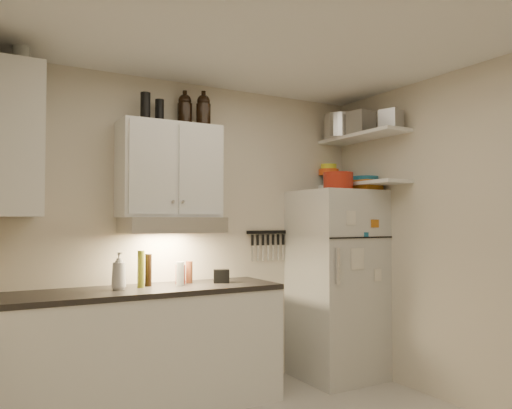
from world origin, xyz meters
TOP-DOWN VIEW (x-y plane):
  - ceiling at (0.00, 0.00)m, footprint 3.20×3.00m
  - back_wall at (0.00, 1.51)m, footprint 3.20×0.02m
  - right_wall at (1.61, 0.00)m, footprint 0.02×3.00m
  - base_cabinet at (-0.55, 1.20)m, footprint 2.10×0.60m
  - countertop at (-0.55, 1.20)m, footprint 2.10×0.62m
  - upper_cabinet at (-0.30, 1.33)m, footprint 0.80×0.33m
  - side_cabinet at (-1.44, 1.20)m, footprint 0.33×0.55m
  - range_hood at (-0.30, 1.27)m, footprint 0.76×0.46m
  - fridge at (1.25, 1.16)m, footprint 0.70×0.68m
  - shelf_hi at (1.45, 1.02)m, footprint 0.30×0.95m
  - shelf_lo at (1.45, 1.02)m, footprint 0.30×0.95m
  - knife_strip at (0.70, 1.49)m, footprint 0.42×0.02m
  - dutch_oven at (1.16, 1.01)m, footprint 0.28×0.28m
  - book_stack at (1.45, 1.01)m, footprint 0.26×0.31m
  - spice_jar at (1.29, 1.16)m, footprint 0.07×0.07m
  - stock_pot at (1.39, 1.26)m, footprint 0.40×0.40m
  - tin_a at (1.41, 1.00)m, footprint 0.23×0.22m
  - tin_b at (1.45, 0.66)m, footprint 0.20×0.20m
  - bowl_teal at (1.42, 1.37)m, footprint 0.25×0.25m
  - bowl_orange at (1.38, 1.43)m, footprint 0.20×0.20m
  - bowl_yellow at (1.38, 1.43)m, footprint 0.15×0.15m
  - plates at (1.51, 1.06)m, footprint 0.28×0.28m
  - growler_a at (-0.14, 1.41)m, footprint 0.14×0.14m
  - growler_b at (0.00, 1.35)m, footprint 0.15×0.15m
  - thermos_a at (-0.36, 1.40)m, footprint 0.09×0.09m
  - thermos_b at (-0.51, 1.31)m, footprint 0.10×0.10m
  - side_jar at (-1.40, 1.22)m, footprint 0.15×0.15m
  - soap_bottle at (-0.73, 1.21)m, footprint 0.13×0.13m
  - pepper_mill at (-0.13, 1.33)m, footprint 0.07×0.07m
  - oil_bottle at (-0.55, 1.24)m, footprint 0.07×0.07m
  - vinegar_bottle at (-0.48, 1.29)m, footprint 0.07×0.07m
  - clear_bottle at (-0.25, 1.21)m, footprint 0.07×0.07m
  - red_jar at (-0.22, 1.30)m, footprint 0.09×0.09m
  - caddy at (0.10, 1.21)m, footprint 0.15×0.13m

SIDE VIEW (x-z plane):
  - base_cabinet at x=-0.55m, z-range 0.00..0.88m
  - fridge at x=1.25m, z-range 0.00..1.70m
  - countertop at x=-0.55m, z-range 0.88..0.92m
  - caddy at x=0.10m, z-range 0.92..1.03m
  - red_jar at x=-0.22m, z-range 0.92..1.07m
  - pepper_mill at x=-0.13m, z-range 0.92..1.10m
  - clear_bottle at x=-0.25m, z-range 0.92..1.10m
  - vinegar_bottle at x=-0.48m, z-range 0.92..1.17m
  - oil_bottle at x=-0.55m, z-range 0.92..1.20m
  - soap_bottle at x=-0.73m, z-range 0.92..1.22m
  - back_wall at x=0.00m, z-range 0.00..2.60m
  - right_wall at x=1.61m, z-range 0.00..2.60m
  - knife_strip at x=0.70m, z-range 1.31..1.33m
  - range_hood at x=-0.30m, z-range 1.33..1.45m
  - book_stack at x=1.45m, z-range 1.70..1.79m
  - spice_jar at x=1.29m, z-range 1.70..1.80m
  - shelf_lo at x=1.45m, z-range 1.75..1.77m
  - dutch_oven at x=1.16m, z-range 1.70..1.85m
  - plates at x=1.51m, z-range 1.77..1.84m
  - bowl_teal at x=1.42m, z-range 1.77..1.87m
  - upper_cabinet at x=-0.30m, z-range 1.45..2.20m
  - bowl_orange at x=1.38m, z-range 1.87..1.93m
  - side_cabinet at x=-1.44m, z-range 1.45..2.45m
  - bowl_yellow at x=1.38m, z-range 1.93..1.98m
  - shelf_hi at x=1.45m, z-range 2.19..2.22m
  - tin_b at x=1.45m, z-range 2.21..2.38m
  - thermos_a at x=-0.36m, z-range 2.20..2.41m
  - thermos_b at x=-0.51m, z-range 2.20..2.42m
  - tin_a at x=1.41m, z-range 2.21..2.42m
  - stock_pot at x=1.39m, z-range 2.21..2.44m
  - growler_a at x=-0.14m, z-range 2.20..2.49m
  - growler_b at x=0.00m, z-range 2.20..2.49m
  - side_jar at x=-1.40m, z-range 2.45..2.60m
  - ceiling at x=0.00m, z-range 2.60..2.62m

